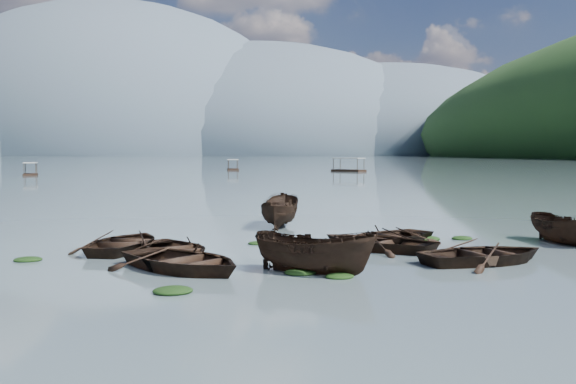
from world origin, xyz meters
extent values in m
plane|color=slate|center=(0.00, 0.00, 0.00)|extent=(2400.00, 2400.00, 0.00)
ellipsoid|color=#475666|center=(-60.00, 900.00, 0.00)|extent=(520.00, 520.00, 340.00)
ellipsoid|color=#475666|center=(140.00, 900.00, 0.00)|extent=(520.00, 520.00, 260.00)
ellipsoid|color=#475666|center=(320.00, 900.00, 0.00)|extent=(520.00, 520.00, 220.00)
imported|color=black|center=(-5.00, 4.35, 0.00)|extent=(5.81, 6.10, 1.03)
imported|color=black|center=(-7.02, 9.18, 0.00)|extent=(4.69, 5.48, 0.96)
imported|color=black|center=(-0.98, 3.02, 0.00)|extent=(4.25, 3.78, 1.61)
imported|color=black|center=(2.64, 7.45, 0.00)|extent=(5.67, 5.80, 0.98)
imported|color=black|center=(5.25, 3.72, 0.00)|extent=(5.22, 4.11, 0.98)
imported|color=black|center=(10.77, 7.36, 0.00)|extent=(1.50, 3.96, 1.53)
imported|color=black|center=(-5.20, 7.52, 0.00)|extent=(4.38, 5.02, 0.87)
imported|color=black|center=(3.52, 8.73, 0.00)|extent=(5.68, 5.20, 0.96)
imported|color=black|center=(0.29, 15.64, 0.00)|extent=(3.15, 5.01, 1.81)
ellipsoid|color=black|center=(-5.39, 1.05, 0.00)|extent=(1.09, 0.90, 0.24)
ellipsoid|color=black|center=(-0.39, 2.18, 0.00)|extent=(0.90, 0.72, 0.20)
ellipsoid|color=black|center=(-1.42, 3.00, 0.00)|extent=(1.02, 0.82, 0.22)
ellipsoid|color=black|center=(7.23, 9.40, 0.00)|extent=(0.92, 0.78, 0.21)
ellipsoid|color=black|center=(-10.25, 7.25, 0.00)|extent=(0.97, 0.78, 0.21)
ellipsoid|color=black|center=(-1.72, 9.74, 0.00)|extent=(0.86, 0.71, 0.18)
ellipsoid|color=black|center=(5.53, 9.32, 0.00)|extent=(1.21, 0.97, 0.26)
camera|label=1|loc=(-5.73, -16.34, 3.79)|focal=40.00mm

